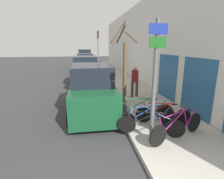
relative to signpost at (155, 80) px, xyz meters
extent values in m
plane|color=#333335|center=(-1.58, 8.01, -2.11)|extent=(80.00, 80.00, 0.00)
cube|color=#ADA89E|center=(1.02, 10.81, -2.03)|extent=(3.20, 32.00, 0.15)
cube|color=silver|center=(2.77, 10.81, 1.14)|extent=(0.20, 32.00, 6.50)
cube|color=#26598C|center=(2.65, 1.74, -0.74)|extent=(0.03, 2.05, 2.43)
cube|color=#26598C|center=(2.65, 4.41, -0.74)|extent=(0.03, 2.05, 2.43)
cylinder|color=#595B60|center=(0.00, 0.01, -0.13)|extent=(0.12, 0.12, 3.65)
cube|color=navy|center=(0.00, -0.06, 1.40)|extent=(0.54, 0.02, 0.29)
cube|color=#19591E|center=(0.00, -0.06, 1.05)|extent=(0.48, 0.02, 0.29)
cylinder|color=black|center=(0.05, -0.38, -1.62)|extent=(0.64, 0.29, 0.68)
cylinder|color=black|center=(1.68, 0.29, -1.62)|extent=(0.64, 0.29, 0.68)
cylinder|color=#8C1E72|center=(0.66, -0.13, -1.30)|extent=(0.92, 0.41, 0.56)
cylinder|color=#8C1E72|center=(0.74, -0.10, -1.06)|extent=(1.07, 0.47, 0.09)
cylinder|color=#8C1E72|center=(1.19, 0.09, -1.33)|extent=(0.21, 0.11, 0.49)
cylinder|color=#8C1E72|center=(1.39, 0.17, -1.59)|extent=(0.58, 0.26, 0.08)
cylinder|color=#8C1E72|center=(1.47, 0.21, -1.35)|extent=(0.44, 0.20, 0.55)
cylinder|color=#8C1E72|center=(0.13, -0.35, -1.33)|extent=(0.20, 0.11, 0.59)
cube|color=black|center=(1.27, 0.12, -1.07)|extent=(0.22, 0.15, 0.04)
cylinder|color=#99999E|center=(0.22, -0.32, -1.04)|extent=(0.19, 0.42, 0.02)
cylinder|color=black|center=(-0.64, 0.61, -1.65)|extent=(0.58, 0.26, 0.61)
cylinder|color=black|center=(0.83, 0.02, -1.65)|extent=(0.58, 0.26, 0.61)
cylinder|color=black|center=(-0.09, 0.39, -1.37)|extent=(0.83, 0.37, 0.51)
cylinder|color=black|center=(-0.02, 0.36, -1.15)|extent=(0.97, 0.42, 0.08)
cylinder|color=black|center=(0.39, 0.20, -1.39)|extent=(0.19, 0.11, 0.44)
cylinder|color=black|center=(0.57, 0.12, -1.63)|extent=(0.53, 0.24, 0.07)
cylinder|color=black|center=(0.64, 0.09, -1.41)|extent=(0.40, 0.18, 0.49)
cylinder|color=black|center=(-0.56, 0.58, -1.39)|extent=(0.19, 0.10, 0.53)
cube|color=black|center=(0.46, 0.17, -1.16)|extent=(0.22, 0.15, 0.04)
cylinder|color=#99999E|center=(-0.49, 0.55, -1.13)|extent=(0.19, 0.42, 0.02)
cylinder|color=black|center=(-0.59, 0.86, -1.65)|extent=(0.63, 0.07, 0.63)
cylinder|color=black|center=(0.99, 0.76, -1.65)|extent=(0.63, 0.07, 0.63)
cylinder|color=#1E4799|center=(0.00, 0.82, -1.36)|extent=(0.89, 0.09, 0.52)
cylinder|color=#1E4799|center=(0.08, 0.82, -1.14)|extent=(1.03, 0.10, 0.08)
cylinder|color=#1E4799|center=(0.52, 0.79, -1.38)|extent=(0.19, 0.05, 0.45)
cylinder|color=#1E4799|center=(0.71, 0.78, -1.62)|extent=(0.56, 0.06, 0.08)
cylinder|color=#1E4799|center=(0.79, 0.77, -1.40)|extent=(0.42, 0.05, 0.50)
cylinder|color=#1E4799|center=(-0.51, 0.85, -1.38)|extent=(0.19, 0.04, 0.54)
cube|color=black|center=(0.60, 0.79, -1.14)|extent=(0.20, 0.09, 0.04)
cylinder|color=#99999E|center=(-0.43, 0.85, -1.11)|extent=(0.05, 0.44, 0.02)
cylinder|color=black|center=(0.21, 1.32, -1.65)|extent=(0.59, 0.26, 0.62)
cylinder|color=black|center=(1.57, 0.80, -1.65)|extent=(0.59, 0.26, 0.62)
cylinder|color=red|center=(0.72, 1.13, -1.36)|extent=(0.78, 0.33, 0.51)
cylinder|color=red|center=(0.79, 1.10, -1.14)|extent=(0.90, 0.38, 0.08)
cylinder|color=red|center=(1.16, 0.96, -1.38)|extent=(0.18, 0.10, 0.45)
cylinder|color=red|center=(1.34, 0.89, -1.63)|extent=(0.49, 0.21, 0.08)
cylinder|color=red|center=(1.40, 0.86, -1.41)|extent=(0.37, 0.17, 0.50)
cylinder|color=red|center=(0.28, 1.30, -1.38)|extent=(0.18, 0.09, 0.54)
cube|color=black|center=(1.23, 0.93, -1.15)|extent=(0.22, 0.15, 0.04)
cylinder|color=#99999E|center=(0.34, 1.27, -1.12)|extent=(0.18, 0.42, 0.02)
cylinder|color=black|center=(-0.61, 1.69, -1.61)|extent=(0.68, 0.19, 0.69)
cylinder|color=black|center=(1.07, 1.29, -1.61)|extent=(0.68, 0.19, 0.69)
cylinder|color=#197233|center=(0.02, 1.54, -1.29)|extent=(0.95, 0.26, 0.57)
cylinder|color=#197233|center=(0.10, 1.52, -1.05)|extent=(1.11, 0.29, 0.09)
cylinder|color=#197233|center=(0.57, 1.41, -1.32)|extent=(0.21, 0.08, 0.50)
cylinder|color=#197233|center=(0.78, 1.36, -1.59)|extent=(0.60, 0.17, 0.08)
cylinder|color=#197233|center=(0.86, 1.34, -1.34)|extent=(0.45, 0.13, 0.56)
cylinder|color=#197233|center=(-0.53, 1.67, -1.32)|extent=(0.21, 0.08, 0.60)
cube|color=black|center=(0.65, 1.39, -1.06)|extent=(0.21, 0.12, 0.04)
cylinder|color=#99999E|center=(-0.44, 1.65, -1.02)|extent=(0.12, 0.43, 0.02)
cube|color=#144728|center=(-1.67, 3.18, -1.31)|extent=(1.92, 4.73, 1.25)
cube|color=black|center=(-1.67, 2.99, -0.27)|extent=(1.71, 2.46, 0.82)
cylinder|color=black|center=(-2.59, 4.65, -1.79)|extent=(0.23, 0.65, 0.65)
cylinder|color=black|center=(-0.72, 4.63, -1.79)|extent=(0.23, 0.65, 0.65)
cylinder|color=black|center=(-2.62, 1.73, -1.79)|extent=(0.23, 0.65, 0.65)
cylinder|color=black|center=(-0.74, 1.71, -1.79)|extent=(0.23, 0.65, 0.65)
cube|color=silver|center=(-1.81, 9.07, -1.30)|extent=(2.04, 4.67, 1.25)
cube|color=black|center=(-1.82, 8.89, -0.25)|extent=(1.77, 2.46, 0.86)
cylinder|color=black|center=(-2.70, 10.54, -1.78)|extent=(0.24, 0.67, 0.66)
cylinder|color=black|center=(-0.82, 10.47, -1.78)|extent=(0.24, 0.67, 0.66)
cylinder|color=black|center=(-2.80, 7.68, -1.78)|extent=(0.24, 0.67, 0.66)
cylinder|color=black|center=(-0.93, 7.61, -1.78)|extent=(0.24, 0.67, 0.66)
cube|color=navy|center=(-1.75, 14.68, -1.37)|extent=(1.88, 4.77, 1.12)
cube|color=black|center=(-1.75, 14.49, -0.34)|extent=(1.67, 2.49, 0.94)
cylinder|color=black|center=(-2.68, 16.14, -1.78)|extent=(0.23, 0.66, 0.65)
cylinder|color=black|center=(-0.86, 16.16, -1.78)|extent=(0.23, 0.66, 0.65)
cylinder|color=black|center=(-2.65, 13.20, -1.78)|extent=(0.23, 0.66, 0.65)
cylinder|color=black|center=(-0.83, 13.22, -1.78)|extent=(0.23, 0.66, 0.65)
cube|color=black|center=(-1.73, 20.89, -1.25)|extent=(2.04, 4.70, 1.39)
cube|color=black|center=(-1.72, 20.70, -0.05)|extent=(1.74, 2.48, 1.00)
cylinder|color=black|center=(-2.70, 22.26, -1.81)|extent=(0.25, 0.62, 0.61)
cylinder|color=black|center=(-0.92, 22.36, -1.81)|extent=(0.25, 0.62, 0.61)
cylinder|color=black|center=(-2.55, 19.41, -1.81)|extent=(0.25, 0.62, 0.61)
cylinder|color=black|center=(-0.76, 19.51, -1.81)|extent=(0.25, 0.62, 0.61)
cylinder|color=#4C3D2D|center=(1.04, 4.86, -1.53)|extent=(0.16, 0.16, 0.87)
cylinder|color=#4C3D2D|center=(0.75, 4.79, -1.53)|extent=(0.16, 0.16, 0.87)
cylinder|color=maroon|center=(0.89, 4.83, -0.75)|extent=(0.40, 0.40, 0.69)
sphere|color=tan|center=(0.89, 4.83, -0.29)|extent=(0.23, 0.23, 0.23)
cylinder|color=brown|center=(0.04, 3.82, -0.42)|extent=(0.19, 0.19, 3.07)
cylinder|color=brown|center=(0.39, 3.96, 1.36)|extent=(0.77, 0.37, 0.56)
cylinder|color=brown|center=(-0.08, 4.29, 1.52)|extent=(0.32, 1.01, 0.87)
cylinder|color=brown|center=(-0.29, 3.83, 1.64)|extent=(0.72, 0.10, 1.10)
cylinder|color=brown|center=(-0.25, 4.17, 1.61)|extent=(0.67, 0.80, 1.05)
cylinder|color=#595B60|center=(-0.33, 14.46, 0.29)|extent=(0.10, 0.10, 4.50)
cube|color=black|center=(-0.33, 14.36, 2.09)|extent=(0.20, 0.16, 0.64)
sphere|color=red|center=(-0.33, 14.27, 2.29)|extent=(0.11, 0.11, 0.11)
sphere|color=orange|center=(-0.33, 14.27, 2.09)|extent=(0.11, 0.11, 0.11)
sphere|color=green|center=(-0.33, 14.27, 1.89)|extent=(0.11, 0.11, 0.11)
camera|label=1|loc=(-2.06, -4.72, 0.96)|focal=28.00mm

